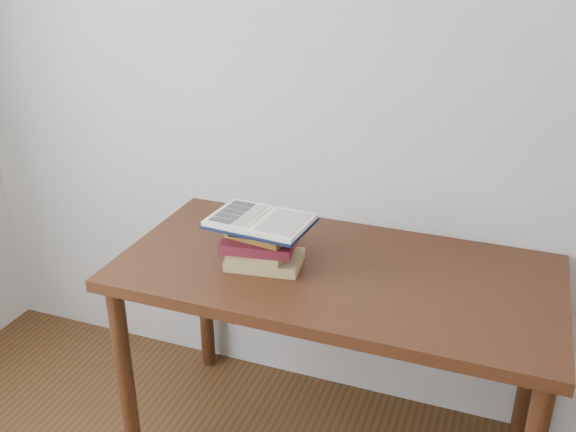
% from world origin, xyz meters
% --- Properties ---
extents(desk, '(1.46, 0.73, 0.78)m').
position_xyz_m(desk, '(-0.00, 1.38, 0.68)').
color(desk, '#4B2312').
rests_on(desk, ground).
extents(book_stack, '(0.28, 0.21, 0.15)m').
position_xyz_m(book_stack, '(-0.24, 1.32, 0.86)').
color(book_stack, tan).
rests_on(book_stack, desk).
extents(open_book, '(0.34, 0.25, 0.03)m').
position_xyz_m(open_book, '(-0.24, 1.31, 0.95)').
color(open_book, black).
rests_on(open_book, book_stack).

